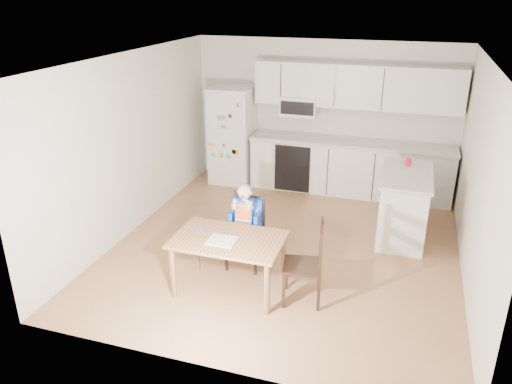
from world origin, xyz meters
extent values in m
cube|color=#98653C|center=(0.00, 0.00, -0.01)|extent=(4.50, 5.00, 0.01)
cube|color=beige|center=(0.00, 2.50, 1.25)|extent=(4.50, 0.02, 2.50)
cube|color=beige|center=(-2.25, 0.00, 1.25)|extent=(0.02, 5.00, 2.50)
cube|color=beige|center=(2.25, 0.00, 1.25)|extent=(0.02, 5.00, 2.50)
cube|color=white|center=(0.00, 0.00, 2.50)|extent=(4.50, 5.00, 0.01)
cube|color=silver|center=(-1.55, 2.15, 0.85)|extent=(0.72, 0.70, 1.70)
cube|color=silver|center=(0.53, 2.20, 0.43)|extent=(3.34, 0.60, 0.86)
cube|color=beige|center=(0.53, 2.19, 0.89)|extent=(3.37, 0.62, 0.05)
cube|color=black|center=(-0.39, 1.89, 0.43)|extent=(0.60, 0.02, 0.80)
cube|color=silver|center=(0.53, 2.33, 1.80)|extent=(3.34, 0.34, 0.70)
cube|color=silver|center=(-0.39, 2.30, 1.42)|extent=(0.60, 0.38, 0.33)
cube|color=silver|center=(1.47, 0.79, 0.45)|extent=(0.61, 1.22, 0.89)
cube|color=beige|center=(1.47, 0.79, 0.92)|extent=(0.67, 1.28, 0.05)
cylinder|color=red|center=(1.47, 1.13, 1.00)|extent=(0.08, 0.08, 0.11)
cube|color=brown|center=(-0.37, -1.22, 0.65)|extent=(1.25, 0.80, 0.04)
cylinder|color=brown|center=(-0.92, -1.55, 0.32)|extent=(0.06, 0.06, 0.63)
cylinder|color=brown|center=(-0.92, -0.89, 0.32)|extent=(0.06, 0.06, 0.63)
cylinder|color=brown|center=(0.18, -1.55, 0.32)|extent=(0.06, 0.06, 0.63)
cylinder|color=brown|center=(0.18, -0.89, 0.32)|extent=(0.06, 0.06, 0.63)
cube|color=#AEAEB3|center=(-0.42, -1.31, 0.67)|extent=(0.31, 0.27, 0.01)
cylinder|color=blue|center=(-0.77, -1.13, 0.68)|extent=(0.12, 0.06, 0.02)
cube|color=black|center=(-0.37, -0.65, 0.43)|extent=(0.42, 0.42, 0.03)
cube|color=black|center=(-0.55, -0.84, 0.21)|extent=(0.03, 0.03, 0.41)
cube|color=black|center=(-0.56, -0.46, 0.21)|extent=(0.03, 0.03, 0.41)
cube|color=black|center=(-0.18, -0.83, 0.21)|extent=(0.03, 0.03, 0.41)
cube|color=black|center=(-0.19, -0.46, 0.21)|extent=(0.03, 0.03, 0.41)
cube|color=black|center=(-0.38, -0.46, 0.68)|extent=(0.41, 0.04, 0.49)
cube|color=blue|center=(-0.37, -0.65, 0.49)|extent=(0.38, 0.34, 0.10)
cube|color=blue|center=(-0.38, -0.51, 0.70)|extent=(0.37, 0.07, 0.33)
cube|color=#5270C5|center=(-0.37, -0.67, 0.55)|extent=(0.29, 0.26, 0.02)
cube|color=#205EB4|center=(-0.37, -0.64, 0.77)|extent=(0.22, 0.14, 0.25)
cube|color=#DA4B1A|center=(-0.37, -0.70, 0.76)|extent=(0.19, 0.02, 0.20)
sphere|color=beige|center=(-0.37, -0.65, 1.01)|extent=(0.17, 0.17, 0.17)
ellipsoid|color=olive|center=(-0.37, -0.65, 1.02)|extent=(0.17, 0.16, 0.14)
cube|color=black|center=(0.48, -1.17, 0.43)|extent=(0.49, 0.49, 0.03)
cube|color=black|center=(0.26, -1.01, 0.21)|extent=(0.04, 0.04, 0.42)
cube|color=black|center=(0.63, -0.95, 0.21)|extent=(0.04, 0.04, 0.42)
cube|color=black|center=(0.32, -1.39, 0.21)|extent=(0.04, 0.04, 0.42)
cube|color=black|center=(0.70, -1.32, 0.21)|extent=(0.04, 0.04, 0.42)
cube|color=black|center=(0.66, -1.13, 0.70)|extent=(0.11, 0.42, 0.50)
camera|label=1|loc=(1.43, -5.87, 3.29)|focal=35.00mm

